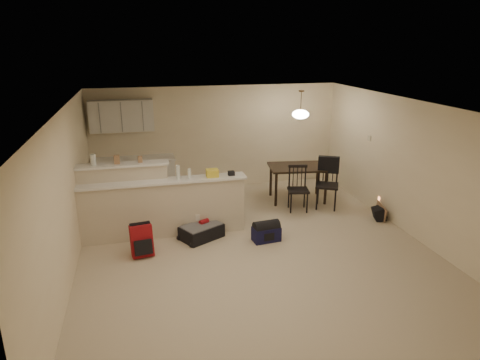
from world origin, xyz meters
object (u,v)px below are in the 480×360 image
object	(u,v)px
suitcase	(202,232)
black_daypack	(379,214)
dining_table	(298,170)
dining_chair_far	(327,184)
navy_duffel	(266,234)
pendant_lamp	(301,114)
dining_chair_near	(298,189)
red_backpack	(142,241)

from	to	relation	value
suitcase	black_daypack	xyz separation A→B (m)	(3.66, 0.00, 0.00)
suitcase	dining_table	bearing A→B (deg)	2.78
dining_chair_far	navy_duffel	distance (m)	2.21
pendant_lamp	dining_chair_near	xyz separation A→B (m)	(-0.22, -0.62, -1.50)
dining_chair_far	navy_duffel	size ratio (longest dim) A/B	2.20
dining_chair_near	suitcase	bearing A→B (deg)	-146.96
suitcase	black_daypack	distance (m)	3.66
dining_chair_near	navy_duffel	bearing A→B (deg)	-119.25
dining_table	dining_chair_near	bearing A→B (deg)	-101.84
dining_chair_far	black_daypack	distance (m)	1.24
dining_chair_far	black_daypack	xyz separation A→B (m)	(0.77, -0.88, -0.42)
dining_chair_far	red_backpack	bearing A→B (deg)	-134.85
pendant_lamp	navy_duffel	world-z (taller)	pendant_lamp
navy_duffel	suitcase	bearing A→B (deg)	154.79
red_backpack	black_daypack	world-z (taller)	red_backpack
pendant_lamp	dining_chair_near	world-z (taller)	pendant_lamp
pendant_lamp	suitcase	distance (m)	3.42
navy_duffel	black_daypack	bearing A→B (deg)	2.56
suitcase	black_daypack	bearing A→B (deg)	-28.56
dining_table	red_backpack	size ratio (longest dim) A/B	2.58
dining_table	dining_chair_far	xyz separation A→B (m)	(0.44, -0.62, -0.17)
red_backpack	suitcase	bearing A→B (deg)	13.01
dining_chair_near	red_backpack	xyz separation A→B (m)	(-3.32, -1.30, -0.22)
dining_table	navy_duffel	xyz separation A→B (m)	(-1.32, -1.88, -0.57)
pendant_lamp	suitcase	bearing A→B (deg)	-148.66
red_backpack	black_daypack	size ratio (longest dim) A/B	1.85
suitcase	red_backpack	world-z (taller)	red_backpack
black_daypack	dining_table	bearing A→B (deg)	55.82
red_backpack	navy_duffel	xyz separation A→B (m)	(2.22, 0.03, -0.14)
dining_chair_near	navy_duffel	distance (m)	1.71
dining_table	dining_chair_far	size ratio (longest dim) A/B	1.28
dining_chair_near	suitcase	xyz separation A→B (m)	(-2.23, -0.87, -0.36)
black_daypack	navy_duffel	bearing A→B (deg)	115.62
pendant_lamp	black_daypack	bearing A→B (deg)	-51.01
navy_duffel	black_daypack	distance (m)	2.56
pendant_lamp	black_daypack	xyz separation A→B (m)	(1.21, -1.49, -1.86)
pendant_lamp	red_backpack	world-z (taller)	pendant_lamp
dining_table	dining_chair_near	world-z (taller)	dining_chair_near
pendant_lamp	red_backpack	bearing A→B (deg)	-151.59
dining_chair_far	pendant_lamp	bearing A→B (deg)	152.72
pendant_lamp	red_backpack	xyz separation A→B (m)	(-3.54, -1.91, -1.72)
black_daypack	dining_chair_near	bearing A→B (deg)	75.40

